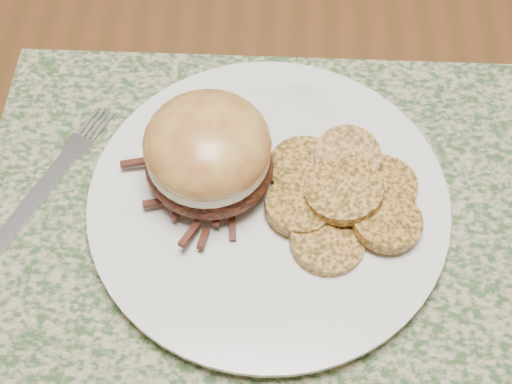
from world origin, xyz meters
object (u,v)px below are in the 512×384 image
(dining_table, at_px, (281,48))
(pork_sandwich, at_px, (208,153))
(fork, at_px, (46,186))
(dinner_plate, at_px, (268,203))

(dining_table, distance_m, pork_sandwich, 0.28)
(pork_sandwich, bearing_deg, dining_table, 87.98)
(pork_sandwich, relative_size, fork, 0.68)
(pork_sandwich, height_order, fork, pork_sandwich)
(dining_table, height_order, dinner_plate, dinner_plate)
(fork, bearing_deg, pork_sandwich, 26.12)
(dinner_plate, bearing_deg, dining_table, 88.42)
(dinner_plate, distance_m, pork_sandwich, 0.06)
(dining_table, xyz_separation_m, fork, (-0.18, -0.24, 0.09))
(dinner_plate, height_order, pork_sandwich, pork_sandwich)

